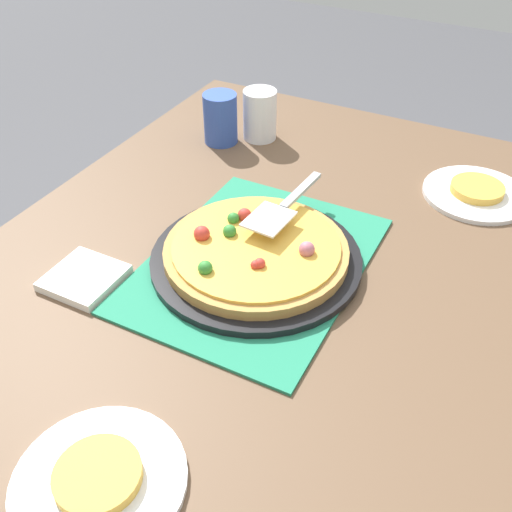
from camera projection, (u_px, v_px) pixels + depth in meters
ground_plane at (256, 486)px, 1.55m from camera, size 8.00×8.00×0.00m
dining_table at (256, 308)px, 1.14m from camera, size 1.40×1.00×0.75m
placemat at (256, 263)px, 1.07m from camera, size 0.48×0.36×0.01m
pizza_pan at (256, 259)px, 1.07m from camera, size 0.38×0.38×0.01m
pizza at (255, 250)px, 1.06m from camera, size 0.33×0.33×0.05m
plate_near_left at (476, 194)px, 1.25m from camera, size 0.22×0.22×0.01m
plate_far_right at (99, 481)px, 0.74m from camera, size 0.22×0.22×0.01m
served_slice_left at (477, 189)px, 1.24m from camera, size 0.11×0.11×0.02m
served_slice_right at (98, 475)px, 0.73m from camera, size 0.11×0.11×0.02m
cup_near at (260, 115)px, 1.42m from camera, size 0.08×0.08×0.12m
cup_far at (220, 118)px, 1.41m from camera, size 0.08×0.08×0.12m
pizza_server at (284, 207)px, 1.10m from camera, size 0.23×0.08×0.01m
napkin_stack at (84, 278)px, 1.04m from camera, size 0.12×0.12×0.02m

